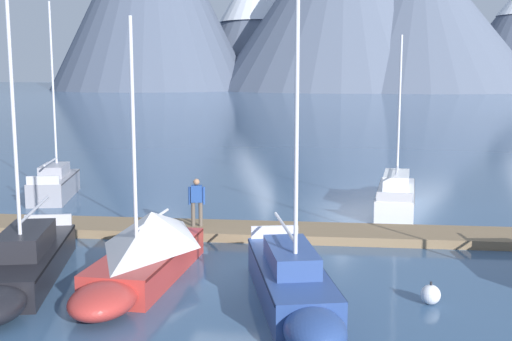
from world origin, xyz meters
TOP-DOWN VIEW (x-y plane):
  - ground_plane at (0.00, 0.00)m, footprint 700.00×700.00m
  - mountain_central_massif at (-28.06, 227.78)m, footprint 60.00×60.00m
  - mountain_east_summit at (25.44, 195.73)m, footprint 76.57×76.57m
  - dock at (0.00, 4.00)m, footprint 23.56×2.86m
  - sailboat_nearest_berth at (-9.84, 9.88)m, footprint 2.64×5.60m
  - sailboat_second_berth at (-5.20, -1.98)m, footprint 3.25×7.29m
  - sailboat_mid_dock_port at (-2.08, -1.13)m, footprint 2.21×6.76m
  - sailboat_mid_dock_starboard at (2.15, -2.76)m, footprint 3.05×6.81m
  - sailboat_far_berth at (5.49, 9.68)m, footprint 2.07×7.39m
  - person_on_dock at (-1.80, 3.90)m, footprint 0.58×0.28m
  - mooring_buoy_inner_mooring at (5.47, -2.02)m, footprint 0.49×0.49m

SIDE VIEW (x-z plane):
  - ground_plane at x=0.00m, z-range 0.00..0.00m
  - dock at x=0.00m, z-range 0.00..0.30m
  - mooring_buoy_inner_mooring at x=5.47m, z-range -0.04..0.53m
  - sailboat_second_berth at x=-5.20m, z-range -3.50..4.60m
  - sailboat_far_berth at x=5.49m, z-range -3.01..4.19m
  - sailboat_mid_dock_starboard at x=2.15m, z-range -4.04..5.23m
  - sailboat_nearest_berth at x=-9.84m, z-range -3.75..5.04m
  - sailboat_mid_dock_port at x=-2.08m, z-range -2.72..4.34m
  - person_on_dock at x=-1.80m, z-range 0.42..2.11m
  - mountain_east_summit at x=25.44m, z-range 0.79..47.63m
  - mountain_central_massif at x=-28.06m, z-range 1.81..55.11m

